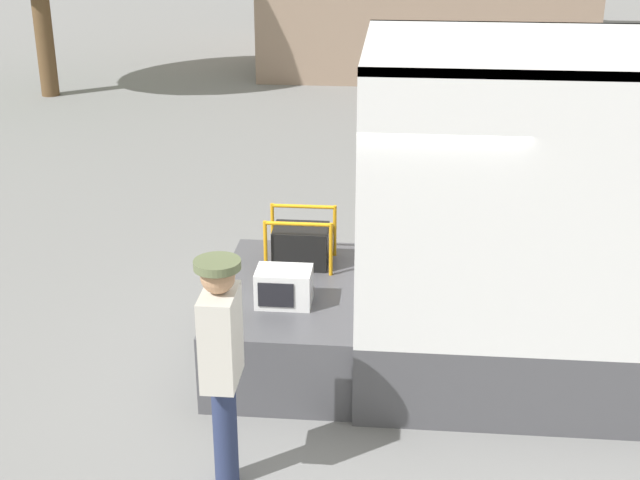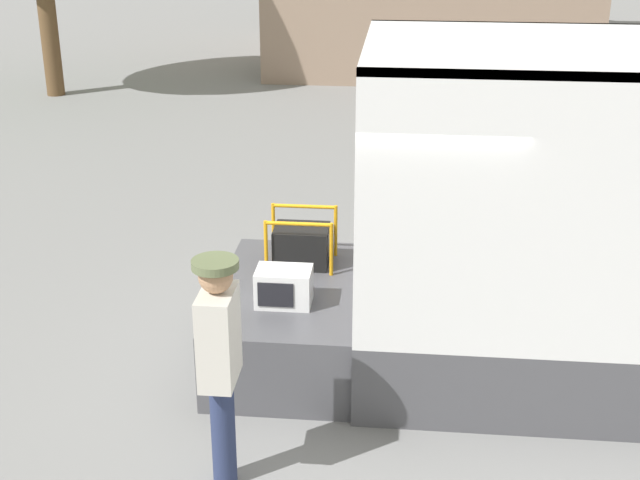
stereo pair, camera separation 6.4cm
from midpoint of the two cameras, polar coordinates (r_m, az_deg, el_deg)
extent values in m
plane|color=gray|center=(8.48, 2.74, -7.52)|extent=(160.00, 160.00, 0.00)
cube|color=#4C4C51|center=(8.55, 19.20, -5.84)|extent=(4.82, 2.28, 0.72)
cube|color=white|center=(9.02, 18.91, 5.85)|extent=(4.82, 0.06, 2.25)
cylinder|color=yellow|center=(7.88, 13.62, -3.06)|extent=(0.33, 0.33, 0.41)
cube|color=#B2A893|center=(8.53, 18.48, -2.06)|extent=(0.44, 0.32, 0.29)
cube|color=#4C4C51|center=(8.36, -1.70, -5.17)|extent=(1.30, 2.17, 0.72)
cube|color=white|center=(7.80, -2.09, -3.00)|extent=(0.49, 0.34, 0.33)
cube|color=black|center=(7.65, -2.63, -3.54)|extent=(0.31, 0.01, 0.22)
cube|color=black|center=(8.58, -0.97, -0.37)|extent=(0.52, 0.41, 0.38)
cylinder|color=slate|center=(8.55, 0.42, -0.31)|extent=(0.20, 0.22, 0.22)
cylinder|color=orange|center=(8.38, -3.26, -0.44)|extent=(0.04, 0.04, 0.52)
cylinder|color=orange|center=(8.31, 0.95, -0.61)|extent=(0.04, 0.04, 0.52)
cylinder|color=orange|center=(8.81, -2.79, 0.74)|extent=(0.04, 0.04, 0.52)
cylinder|color=orange|center=(8.74, 1.21, 0.59)|extent=(0.04, 0.04, 0.52)
cylinder|color=orange|center=(8.24, -1.18, 1.04)|extent=(0.62, 0.04, 0.04)
cylinder|color=orange|center=(8.68, -0.80, 2.16)|extent=(0.62, 0.04, 0.04)
cylinder|color=navy|center=(6.71, -5.93, -12.08)|extent=(0.18, 0.18, 0.87)
cube|color=beige|center=(6.30, -6.22, -6.18)|extent=(0.24, 0.44, 0.69)
sphere|color=tan|center=(6.09, -6.40, -2.32)|extent=(0.24, 0.24, 0.24)
cylinder|color=#606B47|center=(6.06, -6.43, -1.54)|extent=(0.32, 0.32, 0.06)
cylinder|color=brown|center=(19.22, -16.88, 12.88)|extent=(0.36, 0.36, 2.74)
camera|label=1|loc=(0.03, -89.76, 0.10)|focal=50.00mm
camera|label=2|loc=(0.03, 90.24, -0.10)|focal=50.00mm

